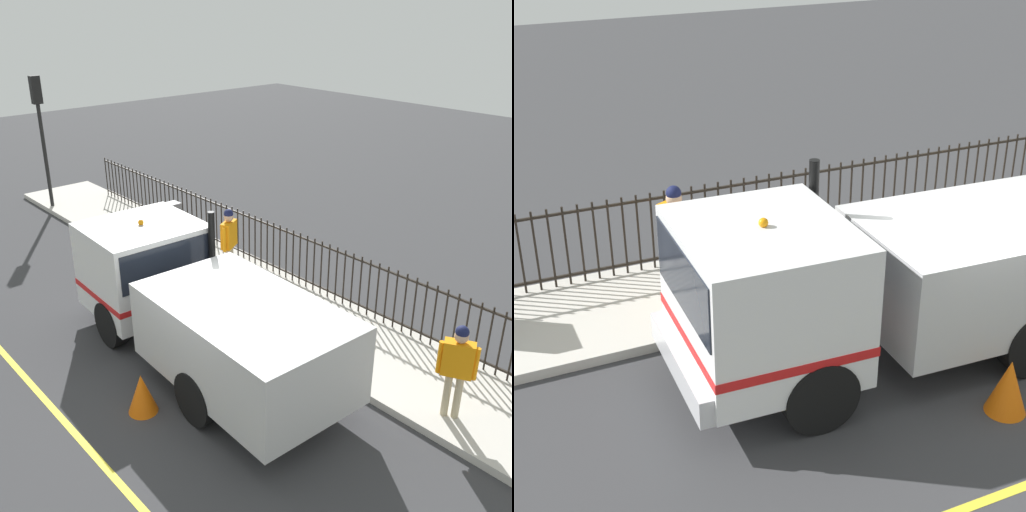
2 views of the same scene
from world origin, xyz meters
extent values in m
plane|color=#38383A|center=(0.00, 0.00, 0.00)|extent=(59.35, 59.35, 0.00)
cube|color=beige|center=(3.15, 0.00, 0.08)|extent=(2.46, 26.98, 0.15)
cube|color=white|center=(0.53, 3.01, 1.39)|extent=(2.34, 2.12, 1.82)
cube|color=black|center=(0.53, 3.01, 1.79)|extent=(2.16, 2.15, 0.80)
cube|color=silver|center=(0.38, -0.40, 1.19)|extent=(2.41, 3.89, 1.42)
cube|color=silver|center=(0.58, 4.10, 0.63)|extent=(2.15, 0.29, 0.36)
cube|color=red|center=(0.53, 3.01, 0.99)|extent=(2.36, 2.14, 0.12)
cylinder|color=black|center=(-0.49, 2.75, 0.48)|extent=(0.34, 0.97, 0.96)
cylinder|color=black|center=(1.52, 2.66, 0.48)|extent=(0.34, 0.97, 0.96)
cylinder|color=black|center=(1.39, -0.45, 0.48)|extent=(0.34, 0.97, 0.96)
sphere|color=orange|center=(0.53, 3.01, 2.35)|extent=(0.12, 0.12, 0.12)
cylinder|color=black|center=(1.46, 1.85, 1.57)|extent=(0.14, 0.14, 2.19)
cube|color=orange|center=(3.07, 3.30, 1.33)|extent=(0.56, 0.45, 0.64)
sphere|color=tan|center=(3.07, 3.30, 1.78)|extent=(0.24, 0.24, 0.24)
sphere|color=#14193F|center=(3.07, 3.30, 1.86)|extent=(0.23, 0.23, 0.23)
cylinder|color=tan|center=(3.15, 3.35, 0.58)|extent=(0.13, 0.13, 0.86)
cylinder|color=tan|center=(2.99, 3.26, 0.58)|extent=(0.13, 0.13, 0.86)
cylinder|color=orange|center=(3.32, 3.44, 1.30)|extent=(0.09, 0.09, 0.61)
cylinder|color=orange|center=(2.82, 3.17, 1.30)|extent=(0.09, 0.09, 0.61)
cylinder|color=black|center=(4.16, -4.28, 0.81)|extent=(0.04, 0.04, 1.33)
cylinder|color=black|center=(4.16, -4.05, 0.81)|extent=(0.04, 0.04, 1.33)
cylinder|color=black|center=(4.16, -3.82, 0.81)|extent=(0.04, 0.04, 1.33)
cylinder|color=black|center=(4.16, -3.59, 0.81)|extent=(0.04, 0.04, 1.33)
cylinder|color=black|center=(4.16, -3.36, 0.81)|extent=(0.04, 0.04, 1.33)
cylinder|color=black|center=(4.16, -3.13, 0.81)|extent=(0.04, 0.04, 1.33)
cylinder|color=black|center=(4.16, -2.90, 0.81)|extent=(0.04, 0.04, 1.33)
cylinder|color=black|center=(4.16, -2.66, 0.81)|extent=(0.04, 0.04, 1.33)
cylinder|color=black|center=(4.16, -2.43, 0.81)|extent=(0.04, 0.04, 1.33)
cylinder|color=black|center=(4.16, -2.20, 0.81)|extent=(0.04, 0.04, 1.33)
cylinder|color=black|center=(4.16, -1.97, 0.81)|extent=(0.04, 0.04, 1.33)
cylinder|color=black|center=(4.16, -1.74, 0.81)|extent=(0.04, 0.04, 1.33)
cylinder|color=black|center=(4.16, -1.51, 0.81)|extent=(0.04, 0.04, 1.33)
cylinder|color=black|center=(4.16, -1.27, 0.81)|extent=(0.04, 0.04, 1.33)
cylinder|color=black|center=(4.16, -1.04, 0.81)|extent=(0.04, 0.04, 1.33)
cylinder|color=black|center=(4.16, -0.81, 0.81)|extent=(0.04, 0.04, 1.33)
cylinder|color=black|center=(4.16, -0.58, 0.81)|extent=(0.04, 0.04, 1.33)
cylinder|color=black|center=(4.16, -0.35, 0.81)|extent=(0.04, 0.04, 1.33)
cylinder|color=black|center=(4.16, -0.12, 0.81)|extent=(0.04, 0.04, 1.33)
cylinder|color=black|center=(4.16, 0.12, 0.81)|extent=(0.04, 0.04, 1.33)
cylinder|color=black|center=(4.16, 0.35, 0.81)|extent=(0.04, 0.04, 1.33)
cylinder|color=black|center=(4.16, 0.58, 0.81)|extent=(0.04, 0.04, 1.33)
cylinder|color=black|center=(4.16, 0.81, 0.81)|extent=(0.04, 0.04, 1.33)
cylinder|color=black|center=(4.16, 1.04, 0.81)|extent=(0.04, 0.04, 1.33)
cylinder|color=black|center=(4.16, 1.27, 0.81)|extent=(0.04, 0.04, 1.33)
cylinder|color=black|center=(4.16, 1.51, 0.81)|extent=(0.04, 0.04, 1.33)
cylinder|color=black|center=(4.16, 1.74, 0.81)|extent=(0.04, 0.04, 1.33)
cylinder|color=black|center=(4.16, 1.97, 0.81)|extent=(0.04, 0.04, 1.33)
cylinder|color=black|center=(4.16, 2.20, 0.81)|extent=(0.04, 0.04, 1.33)
cylinder|color=black|center=(4.16, 2.43, 0.81)|extent=(0.04, 0.04, 1.33)
cylinder|color=black|center=(4.16, 2.66, 0.81)|extent=(0.04, 0.04, 1.33)
cylinder|color=black|center=(4.16, 2.90, 0.81)|extent=(0.04, 0.04, 1.33)
cylinder|color=black|center=(4.16, 3.13, 0.81)|extent=(0.04, 0.04, 1.33)
cylinder|color=black|center=(4.16, 3.36, 0.81)|extent=(0.04, 0.04, 1.33)
cylinder|color=black|center=(4.16, 3.59, 0.81)|extent=(0.04, 0.04, 1.33)
cylinder|color=black|center=(4.16, 3.82, 0.81)|extent=(0.04, 0.04, 1.33)
cylinder|color=black|center=(4.16, 4.05, 0.81)|extent=(0.04, 0.04, 1.33)
cylinder|color=black|center=(4.16, 4.28, 0.81)|extent=(0.04, 0.04, 1.33)
cylinder|color=black|center=(4.16, 4.52, 0.81)|extent=(0.04, 0.04, 1.33)
cylinder|color=black|center=(4.16, 4.75, 0.81)|extent=(0.04, 0.04, 1.33)
cylinder|color=black|center=(4.16, 4.98, 0.81)|extent=(0.04, 0.04, 1.33)
cylinder|color=black|center=(4.16, 5.21, 0.81)|extent=(0.04, 0.04, 1.33)
cylinder|color=black|center=(4.16, 5.44, 0.81)|extent=(0.04, 0.04, 1.33)
cube|color=black|center=(4.16, 0.00, 1.37)|extent=(0.04, 22.93, 0.04)
cube|color=black|center=(4.16, 0.00, 0.31)|extent=(0.04, 22.93, 0.04)
cone|color=orange|center=(-1.17, 0.48, 0.37)|extent=(0.51, 0.51, 0.74)
camera|label=1|loc=(-5.19, -6.98, 6.57)|focal=41.28mm
camera|label=2|loc=(-7.10, 6.42, 6.03)|focal=54.63mm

